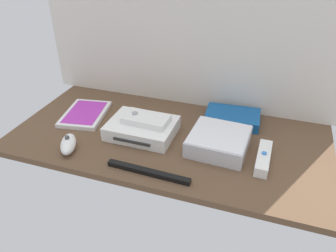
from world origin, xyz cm
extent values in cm
cube|color=brown|center=(0.00, 0.00, -1.00)|extent=(100.00, 48.00, 2.00)
cube|color=silver|center=(0.00, 24.60, 32.00)|extent=(110.00, 1.20, 64.00)
cube|color=white|center=(-8.41, -1.11, 2.20)|extent=(21.10, 16.13, 4.40)
cube|color=#2D2D2D|center=(-8.46, -9.31, 2.20)|extent=(12.00, 0.67, 0.80)
cube|color=silver|center=(16.44, -1.14, 2.50)|extent=(17.83, 17.83, 5.00)
cube|color=silver|center=(16.44, -1.14, 5.15)|extent=(17.12, 17.12, 0.30)
cube|color=white|center=(-32.05, 3.29, 0.70)|extent=(16.61, 21.02, 1.40)
cube|color=#B233B2|center=(-32.05, 3.29, 1.48)|extent=(13.75, 17.99, 0.16)
cube|color=#145193|center=(17.83, 15.78, 1.70)|extent=(18.71, 13.09, 3.40)
cube|color=#19D833|center=(18.21, 9.59, 1.70)|extent=(8.01, 0.89, 0.60)
cube|color=white|center=(29.85, -3.84, 1.50)|extent=(3.87, 14.86, 3.00)
cylinder|color=#387FDB|center=(29.85, -3.84, 3.20)|extent=(1.40, 1.40, 0.40)
ellipsoid|color=white|center=(-25.95, -16.20, 2.00)|extent=(8.26, 10.92, 4.00)
sphere|color=#4C4C4C|center=(-25.95, -16.20, 4.40)|extent=(1.40, 1.40, 1.40)
cube|color=white|center=(-7.13, -0.50, 5.40)|extent=(14.79, 8.72, 2.00)
cylinder|color=#99999E|center=(-11.12, -0.30, 6.60)|extent=(2.10, 2.10, 0.40)
cube|color=black|center=(0.79, -19.12, 0.70)|extent=(24.05, 2.66, 1.40)
camera|label=1|loc=(28.09, -82.98, 58.25)|focal=35.19mm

